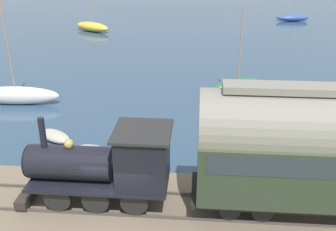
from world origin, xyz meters
TOP-DOWN VIEW (x-y plane):
  - ground_plane at (0.00, 0.00)m, footprint 200.00×200.00m
  - harbor_water at (42.89, 0.00)m, footprint 80.00×80.00m
  - rail_embankment at (0.23, 0.00)m, footprint 4.73×56.00m
  - steam_locomotive at (0.23, 0.40)m, footprint 2.11×5.77m
  - passenger_coach at (0.23, -7.29)m, footprint 2.59×9.22m
  - sailboat_yellow at (34.41, 10.15)m, footprint 4.06×5.17m
  - sailboat_blue at (43.19, -15.23)m, footprint 2.12×4.62m
  - sailboat_white at (11.08, 9.10)m, footprint 1.30×5.76m
  - sailboat_green at (13.62, -5.47)m, footprint 2.96×4.20m
  - rowboat_mid_harbor at (4.85, 2.32)m, footprint 1.65×2.21m
  - rowboat_far_out at (6.20, 4.78)m, footprint 2.00×2.33m

SIDE VIEW (x-z plane):
  - ground_plane at x=0.00m, z-range 0.00..0.00m
  - harbor_water at x=42.89m, z-range 0.00..0.01m
  - rowboat_mid_harbor at x=4.85m, z-range 0.01..0.38m
  - rowboat_far_out at x=6.20m, z-range 0.01..0.50m
  - rail_embankment at x=0.23m, z-range -0.06..0.60m
  - sailboat_blue at x=43.19m, z-range -2.74..3.74m
  - sailboat_yellow at x=34.41m, z-range -2.04..3.15m
  - sailboat_white at x=11.08m, z-range -2.84..4.11m
  - sailboat_green at x=13.62m, z-range -2.40..3.78m
  - steam_locomotive at x=0.23m, z-range 0.65..4.05m
  - passenger_coach at x=0.23m, z-range 0.88..5.76m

